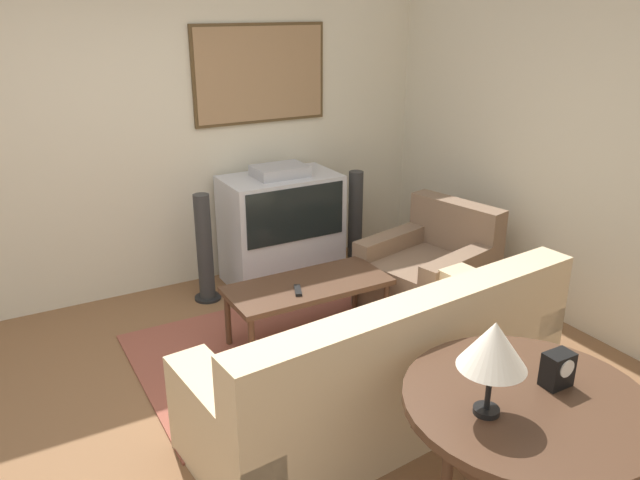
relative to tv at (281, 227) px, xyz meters
The scene contains 14 objects.
ground_plane 2.09m from the tv, 121.11° to the right, with size 12.00×12.00×0.00m, color brown.
wall_back 1.40m from the tv, 159.45° to the left, with size 12.00×0.10×2.70m.
wall_right 2.50m from the tv, 47.82° to the right, with size 0.06×12.00×2.70m.
area_rug 1.31m from the tv, 110.87° to the right, with size 2.23×1.58×0.01m.
tv is the anchor object (origin of this frame).
couch 2.17m from the tv, 100.12° to the right, with size 2.33×1.06×0.91m.
armchair 1.36m from the tv, 53.34° to the right, with size 1.05×1.00×0.83m.
coffee_table 1.13m from the tv, 106.42° to the right, with size 1.18×0.52×0.46m.
console_table 3.14m from the tv, 96.18° to the right, with size 1.08×1.08×0.74m.
table_lamp 3.21m from the tv, 100.40° to the right, with size 0.28×0.28×0.42m.
mantel_clock 3.13m from the tv, 92.90° to the right, with size 0.13×0.10×0.16m.
remote 1.25m from the tv, 110.89° to the right, with size 0.10×0.16×0.02m.
speaker_tower_left 0.73m from the tv, behind, with size 0.22×0.22×0.91m.
speaker_tower_right 0.73m from the tv, ahead, with size 0.22×0.22×0.91m.
Camera 1 is at (-1.18, -2.90, 2.33)m, focal length 35.00 mm.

